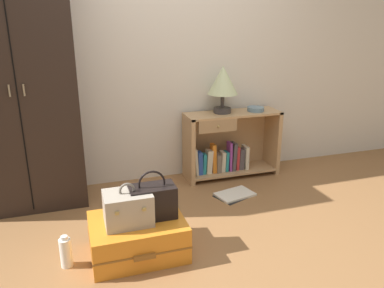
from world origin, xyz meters
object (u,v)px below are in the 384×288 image
object	(u,v)px
wardrobe	(20,85)
bookshelf	(228,146)
train_case	(128,208)
bottle	(66,252)
table_lamp	(223,82)
open_book_on_floor	(235,194)
handbag	(152,201)
suitcase_large	(138,237)
bowl	(256,109)

from	to	relation	value
wardrobe	bookshelf	xyz separation A→B (m)	(1.86, 0.07, -0.72)
train_case	bottle	world-z (taller)	train_case
table_lamp	open_book_on_floor	xyz separation A→B (m)	(-0.06, -0.49, -0.96)
handbag	table_lamp	bearing A→B (deg)	49.17
train_case	bottle	xyz separation A→B (m)	(-0.42, 0.01, -0.26)
suitcase_large	open_book_on_floor	size ratio (longest dim) A/B	1.54
wardrobe	bottle	distance (m)	1.42
wardrobe	bottle	world-z (taller)	wardrobe
bookshelf	bottle	size ratio (longest dim) A/B	4.30
bowl	bottle	size ratio (longest dim) A/B	0.76
table_lamp	bowl	distance (m)	0.45
table_lamp	open_book_on_floor	bearing A→B (deg)	-96.55
wardrobe	handbag	distance (m)	1.47
train_case	open_book_on_floor	distance (m)	1.29
wardrobe	train_case	xyz separation A→B (m)	(0.66, -1.05, -0.67)
bottle	train_case	bearing A→B (deg)	-2.02
wardrobe	open_book_on_floor	world-z (taller)	wardrobe
wardrobe	bowl	world-z (taller)	wardrobe
bookshelf	table_lamp	xyz separation A→B (m)	(-0.07, 0.01, 0.65)
wardrobe	table_lamp	distance (m)	1.79
wardrobe	suitcase_large	xyz separation A→B (m)	(0.72, -1.03, -0.91)
train_case	bookshelf	bearing A→B (deg)	43.20
wardrobe	bottle	xyz separation A→B (m)	(0.25, -1.03, -0.94)
open_book_on_floor	bottle	bearing A→B (deg)	-157.01
table_lamp	bowl	xyz separation A→B (m)	(0.34, -0.04, -0.28)
open_book_on_floor	bookshelf	bearing A→B (deg)	75.02
bookshelf	open_book_on_floor	xyz separation A→B (m)	(-0.13, -0.48, -0.31)
handbag	bottle	world-z (taller)	handbag
wardrobe	table_lamp	size ratio (longest dim) A/B	4.55
bowl	suitcase_large	world-z (taller)	bowl
train_case	bowl	bearing A→B (deg)	36.69
wardrobe	open_book_on_floor	distance (m)	2.05
handbag	bookshelf	bearing A→B (deg)	46.81
suitcase_large	bottle	xyz separation A→B (m)	(-0.47, -0.00, -0.02)
table_lamp	suitcase_large	xyz separation A→B (m)	(-1.06, -1.11, -0.84)
handbag	open_book_on_floor	size ratio (longest dim) A/B	0.82
wardrobe	handbag	xyz separation A→B (m)	(0.84, -1.02, -0.67)
wardrobe	handbag	world-z (taller)	wardrobe
bookshelf	train_case	xyz separation A→B (m)	(-1.19, -1.12, 0.05)
bottle	open_book_on_floor	size ratio (longest dim) A/B	0.54
bookshelf	table_lamp	world-z (taller)	table_lamp
wardrobe	bowl	bearing A→B (deg)	1.20
wardrobe	bookshelf	world-z (taller)	wardrobe
handbag	bottle	bearing A→B (deg)	-178.35
wardrobe	bookshelf	size ratio (longest dim) A/B	2.17
train_case	suitcase_large	bearing A→B (deg)	16.82
bowl	suitcase_large	distance (m)	1.86
suitcase_large	bowl	bearing A→B (deg)	37.34
bowl	suitcase_large	size ratio (longest dim) A/B	0.26
open_book_on_floor	handbag	bearing A→B (deg)	-145.61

